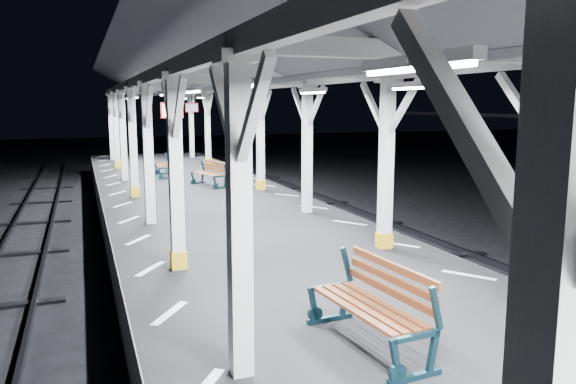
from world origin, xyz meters
TOP-DOWN VIEW (x-y plane):
  - ground at (0.00, 0.00)m, footprint 120.00×120.00m
  - platform at (0.00, 0.00)m, footprint 6.00×50.00m
  - hazard_stripes_left at (-2.45, 0.00)m, footprint 1.00×48.00m
  - hazard_stripes_right at (2.45, 0.00)m, footprint 1.00×48.00m
  - canopy at (0.00, -0.01)m, footprint 5.40×49.00m
  - bench_mid at (-0.34, -1.87)m, footprint 0.84×1.88m
  - bench_far at (0.70, 11.60)m, footprint 1.03×1.68m
  - bench_extra at (-0.40, 14.63)m, footprint 0.66×1.63m

SIDE VIEW (x-z plane):
  - ground at x=0.00m, z-range 0.00..0.00m
  - platform at x=0.00m, z-range 0.00..1.00m
  - hazard_stripes_left at x=-2.45m, z-range 1.00..1.01m
  - hazard_stripes_right at x=2.45m, z-range 1.00..1.01m
  - bench_far at x=0.70m, z-range 1.03..1.88m
  - bench_extra at x=-0.40m, z-range 1.03..1.90m
  - bench_mid at x=-0.34m, z-range 1.03..2.02m
  - canopy at x=0.00m, z-range 2.23..6.88m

